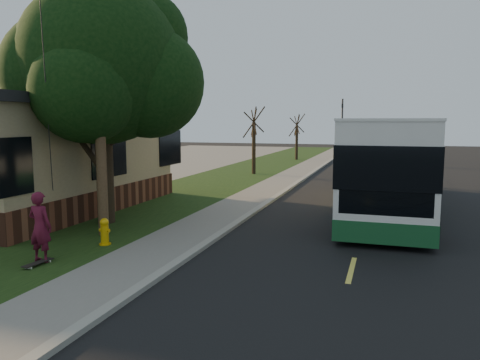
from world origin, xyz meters
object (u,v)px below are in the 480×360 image
Objects in this scene: fire_hydrant at (105,232)px; skateboarder at (40,227)px; bare_tree_far at (297,138)px; dumpster at (78,187)px; distant_car at (366,156)px; traffic_signal at (342,124)px; leafy_tree at (104,67)px; bare_tree_near at (254,141)px; transit_bus at (387,162)px; skateboard_main at (38,263)px; utility_pole at (98,79)px.

skateboarder reaches higher than fire_hydrant.
bare_tree_far is (-0.40, 30.00, 1.57)m from fire_hydrant.
dumpster is at bearing -99.89° from bare_tree_far.
skateboarder reaches higher than distant_car.
bare_tree_far is 5.44m from traffic_signal.
skateboarder is 0.96× the size of dumpster.
bare_tree_far is at bearing -88.53° from skateboarder.
dumpster is (-4.32, -24.80, -1.24)m from bare_tree_far.
leafy_tree is 1.94× the size of bare_tree_far.
traffic_signal is (4.00, 16.00, 1.01)m from bare_tree_near.
transit_bus is at bearing -126.22° from skateboarder.
distant_car reaches higher than skateboard_main.
transit_bus is 15.61× the size of skateboard_main.
leafy_tree is (-0.87, 1.66, 0.54)m from utility_pole.
utility_pole is 2.10× the size of distant_car.
distant_car is (6.11, 28.53, 0.61)m from skateboard_main.
transit_bus is at bearing 42.31° from utility_pole.
bare_tree_near is 5.18× the size of skateboard_main.
fire_hydrant is 11.11m from transit_bus.
traffic_signal reaches higher than bare_tree_near.
distant_car is at bearing 75.92° from utility_pole.
fire_hydrant is 5.65m from leafy_tree.
utility_pole is 33.26m from traffic_signal.
distant_car is at bearing 52.09° from bare_tree_near.
utility_pole reaches higher than transit_bus.
bare_tree_far is 0.73× the size of traffic_signal.
fire_hydrant is 18.10m from bare_tree_near.
bare_tree_far is (0.50, 12.00, -0.15)m from bare_tree_near.
skateboarder is (0.33, -19.79, -1.23)m from bare_tree_near.
utility_pole is at bearing -90.60° from bare_tree_far.
utility_pole is 0.70× the size of transit_bus.
bare_tree_far reaches higher than skateboarder.
dumpster is at bearing 120.48° from skateboard_main.
transit_bus is at bearing 48.61° from fire_hydrant.
utility_pole is 26.53m from distant_car.
skateboarder is at bearing 114.82° from skateboard_main.
utility_pole is at bearing -137.69° from transit_bus.
distant_car is (6.58, 8.45, -1.41)m from bare_tree_near.
distant_car is at bearing -71.15° from traffic_signal.
dumpster reaches higher than distant_car.
fire_hydrant is 0.08× the size of utility_pole.
transit_bus is (4.19, -25.73, -1.30)m from traffic_signal.
bare_tree_far is 32.14m from skateboard_main.
leafy_tree reaches higher than traffic_signal.
transit_bus reaches higher than skateboarder.
bare_tree_near is 12.01m from bare_tree_far.
skateboarder is 2.05× the size of skateboard_main.
skateboard_main is (-7.72, -10.35, -1.74)m from transit_bus.
transit_bus reaches higher than skateboard_main.
bare_tree_near is 13.43m from dumpster.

